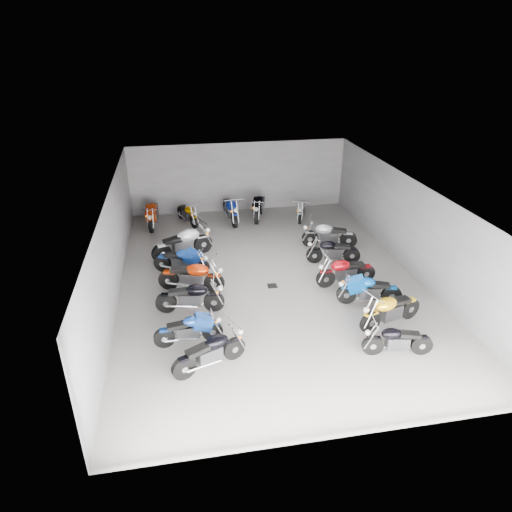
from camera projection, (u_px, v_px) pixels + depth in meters
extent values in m
plane|color=gray|center=(269.00, 279.00, 15.72)|extent=(14.00, 14.00, 0.00)
cube|color=gray|center=(239.00, 177.00, 21.21)|extent=(10.00, 0.10, 3.20)
cube|color=gray|center=(113.00, 248.00, 14.22)|extent=(0.10, 14.00, 3.20)
cube|color=gray|center=(411.00, 226.00, 15.82)|extent=(0.10, 14.00, 3.20)
cube|color=black|center=(271.00, 189.00, 14.31)|extent=(10.00, 14.00, 0.04)
cube|color=black|center=(272.00, 286.00, 15.28)|extent=(0.32, 0.32, 0.01)
cylinder|color=black|center=(234.00, 348.00, 11.75)|extent=(0.62, 0.36, 0.62)
cylinder|color=black|center=(184.00, 368.00, 11.07)|extent=(0.63, 0.37, 0.62)
cube|color=#2D2D30|center=(210.00, 355.00, 11.37)|extent=(0.69, 0.51, 0.39)
ellipsoid|color=black|center=(217.00, 342.00, 11.34)|extent=(0.76, 0.61, 0.35)
cube|color=black|center=(198.00, 350.00, 11.10)|extent=(0.65, 0.48, 0.18)
cylinder|color=black|center=(212.00, 331.00, 12.48)|extent=(0.58, 0.15, 0.57)
cylinder|color=black|center=(164.00, 338.00, 12.20)|extent=(0.58, 0.17, 0.57)
cube|color=#2D2D30|center=(188.00, 332.00, 12.30)|extent=(0.60, 0.30, 0.36)
ellipsoid|color=navy|center=(195.00, 322.00, 12.21)|extent=(0.63, 0.39, 0.32)
cube|color=black|center=(177.00, 325.00, 12.13)|extent=(0.56, 0.28, 0.16)
cylinder|color=black|center=(214.00, 302.00, 13.79)|extent=(0.65, 0.22, 0.64)
cylinder|color=black|center=(166.00, 303.00, 13.73)|extent=(0.65, 0.24, 0.64)
cube|color=#2D2D30|center=(190.00, 299.00, 13.71)|extent=(0.68, 0.38, 0.40)
ellipsoid|color=black|center=(197.00, 290.00, 13.58)|extent=(0.72, 0.49, 0.36)
cube|color=black|center=(179.00, 292.00, 13.58)|extent=(0.64, 0.36, 0.18)
cylinder|color=black|center=(214.00, 283.00, 14.77)|extent=(0.68, 0.34, 0.68)
cylinder|color=black|center=(169.00, 280.00, 14.96)|extent=(0.69, 0.36, 0.68)
cube|color=#2D2D30|center=(191.00, 279.00, 14.82)|extent=(0.75, 0.52, 0.42)
ellipsoid|color=#9A2305|center=(197.00, 270.00, 14.64)|extent=(0.81, 0.63, 0.38)
cube|color=black|center=(180.00, 270.00, 14.73)|extent=(0.70, 0.48, 0.19)
cylinder|color=black|center=(201.00, 267.00, 15.83)|extent=(0.62, 0.35, 0.62)
cylinder|color=black|center=(163.00, 263.00, 16.09)|extent=(0.63, 0.37, 0.62)
cube|color=#2D2D30|center=(181.00, 263.00, 15.92)|extent=(0.69, 0.51, 0.39)
ellipsoid|color=#1945AC|center=(187.00, 255.00, 15.74)|extent=(0.76, 0.61, 0.35)
cube|color=black|center=(172.00, 255.00, 15.86)|extent=(0.65, 0.48, 0.18)
cylinder|color=black|center=(203.00, 244.00, 17.46)|extent=(0.74, 0.39, 0.73)
cylinder|color=black|center=(162.00, 253.00, 16.70)|extent=(0.75, 0.41, 0.73)
cube|color=#2D2D30|center=(183.00, 246.00, 17.03)|extent=(0.82, 0.58, 0.46)
ellipsoid|color=silver|center=(188.00, 235.00, 16.98)|extent=(0.89, 0.70, 0.41)
cube|color=black|center=(173.00, 240.00, 16.72)|extent=(0.76, 0.54, 0.21)
cylinder|color=black|center=(373.00, 345.00, 11.92)|extent=(0.58, 0.21, 0.57)
cylinder|color=black|center=(421.00, 345.00, 11.93)|extent=(0.58, 0.22, 0.57)
cube|color=#2D2D30|center=(398.00, 342.00, 11.89)|extent=(0.61, 0.36, 0.35)
ellipsoid|color=black|center=(392.00, 333.00, 11.76)|extent=(0.65, 0.45, 0.32)
cube|color=black|center=(410.00, 334.00, 11.78)|extent=(0.57, 0.33, 0.16)
cylinder|color=black|center=(370.00, 322.00, 12.79)|extent=(0.67, 0.33, 0.66)
cylinder|color=black|center=(409.00, 308.00, 13.43)|extent=(0.68, 0.35, 0.66)
cube|color=#2D2D30|center=(391.00, 312.00, 13.07)|extent=(0.73, 0.50, 0.41)
ellipsoid|color=#EEAE16|center=(386.00, 304.00, 12.82)|extent=(0.80, 0.61, 0.37)
cube|color=black|center=(401.00, 301.00, 13.08)|extent=(0.69, 0.47, 0.19)
cylinder|color=black|center=(346.00, 295.00, 14.18)|extent=(0.63, 0.25, 0.62)
cylinder|color=black|center=(392.00, 295.00, 14.15)|extent=(0.63, 0.27, 0.62)
cube|color=#2D2D30|center=(369.00, 292.00, 14.12)|extent=(0.67, 0.41, 0.39)
ellipsoid|color=#084EAC|center=(363.00, 283.00, 13.99)|extent=(0.72, 0.51, 0.35)
cube|color=black|center=(380.00, 285.00, 14.00)|extent=(0.63, 0.39, 0.18)
cylinder|color=black|center=(326.00, 279.00, 15.08)|extent=(0.65, 0.18, 0.64)
cylinder|color=black|center=(366.00, 273.00, 15.41)|extent=(0.65, 0.20, 0.64)
cube|color=#2D2D30|center=(346.00, 273.00, 15.20)|extent=(0.67, 0.35, 0.40)
ellipsoid|color=maroon|center=(341.00, 266.00, 15.01)|extent=(0.71, 0.45, 0.36)
cube|color=black|center=(356.00, 265.00, 15.15)|extent=(0.63, 0.33, 0.18)
cylinder|color=black|center=(314.00, 255.00, 16.72)|extent=(0.62, 0.23, 0.61)
cylinder|color=black|center=(352.00, 255.00, 16.70)|extent=(0.62, 0.25, 0.61)
cube|color=#2D2D30|center=(333.00, 253.00, 16.67)|extent=(0.66, 0.39, 0.38)
ellipsoid|color=black|center=(328.00, 245.00, 16.54)|extent=(0.70, 0.49, 0.34)
cube|color=black|center=(342.00, 246.00, 16.55)|extent=(0.62, 0.37, 0.17)
cylinder|color=black|center=(310.00, 239.00, 17.98)|extent=(0.67, 0.30, 0.66)
cylinder|color=black|center=(348.00, 240.00, 17.88)|extent=(0.68, 0.32, 0.66)
cube|color=#2D2D30|center=(329.00, 237.00, 17.89)|extent=(0.73, 0.47, 0.41)
ellipsoid|color=#9D9DA2|center=(324.00, 229.00, 17.76)|extent=(0.79, 0.58, 0.37)
cube|color=black|center=(338.00, 230.00, 17.74)|extent=(0.68, 0.44, 0.19)
cylinder|color=black|center=(151.00, 225.00, 19.23)|extent=(0.21, 0.71, 0.70)
cylinder|color=black|center=(156.00, 212.00, 20.66)|extent=(0.23, 0.71, 0.70)
cube|color=#2D2D30|center=(153.00, 216.00, 19.90)|extent=(0.40, 0.74, 0.44)
ellipsoid|color=#A52A09|center=(152.00, 210.00, 19.53)|extent=(0.51, 0.78, 0.39)
cube|color=black|center=(153.00, 206.00, 20.07)|extent=(0.37, 0.69, 0.20)
cylinder|color=black|center=(194.00, 222.00, 19.69)|extent=(0.34, 0.60, 0.59)
cylinder|color=black|center=(181.00, 212.00, 20.71)|extent=(0.35, 0.60, 0.59)
cube|color=#2D2D30|center=(187.00, 215.00, 20.16)|extent=(0.49, 0.66, 0.37)
ellipsoid|color=#C68000|center=(189.00, 210.00, 19.87)|extent=(0.58, 0.72, 0.33)
cube|color=black|center=(184.00, 208.00, 20.27)|extent=(0.45, 0.62, 0.17)
cylinder|color=black|center=(235.00, 220.00, 19.73)|extent=(0.21, 0.73, 0.72)
cylinder|color=black|center=(226.00, 207.00, 21.13)|extent=(0.24, 0.73, 0.72)
cube|color=#2D2D30|center=(230.00, 211.00, 20.38)|extent=(0.41, 0.76, 0.45)
ellipsoid|color=navy|center=(231.00, 205.00, 20.01)|extent=(0.52, 0.80, 0.40)
cube|color=black|center=(228.00, 202.00, 20.55)|extent=(0.38, 0.71, 0.20)
cylinder|color=black|center=(257.00, 217.00, 20.09)|extent=(0.36, 0.71, 0.70)
cylinder|color=black|center=(262.00, 205.00, 21.51)|extent=(0.38, 0.72, 0.70)
cube|color=#2D2D30|center=(259.00, 208.00, 20.75)|extent=(0.54, 0.78, 0.44)
ellipsoid|color=black|center=(259.00, 202.00, 20.38)|extent=(0.66, 0.85, 0.40)
cube|color=black|center=(261.00, 199.00, 20.93)|extent=(0.51, 0.73, 0.20)
cylinder|color=black|center=(300.00, 218.00, 20.12)|extent=(0.31, 0.59, 0.58)
cylinder|color=black|center=(302.00, 208.00, 21.29)|extent=(0.33, 0.59, 0.58)
cube|color=#2D2D30|center=(301.00, 211.00, 20.67)|extent=(0.46, 0.65, 0.36)
ellipsoid|color=#B7B9BE|center=(301.00, 206.00, 20.36)|extent=(0.55, 0.71, 0.33)
cube|color=black|center=(302.00, 203.00, 20.81)|extent=(0.43, 0.61, 0.17)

